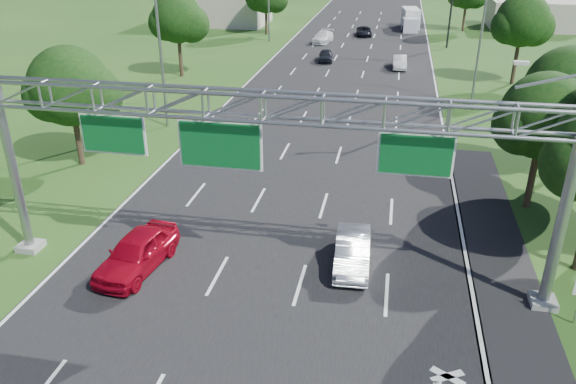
% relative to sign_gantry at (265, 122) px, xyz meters
% --- Properties ---
extents(ground, '(220.00, 220.00, 0.00)m').
position_rel_sign_gantry_xyz_m(ground, '(-0.33, 18.00, -6.89)').
color(ground, '#1D4514').
rests_on(ground, ground).
extents(road, '(18.00, 180.00, 0.02)m').
position_rel_sign_gantry_xyz_m(road, '(-0.33, 18.00, -6.89)').
color(road, black).
rests_on(road, ground).
extents(road_flare, '(3.00, 30.00, 0.02)m').
position_rel_sign_gantry_xyz_m(road_flare, '(9.87, 2.00, -6.89)').
color(road_flare, black).
rests_on(road_flare, ground).
extents(sign_gantry, '(23.50, 1.00, 9.56)m').
position_rel_sign_gantry_xyz_m(sign_gantry, '(0.00, 0.00, 0.00)').
color(sign_gantry, gray).
rests_on(sign_gantry, ground).
extents(traffic_signal, '(12.21, 0.24, 7.00)m').
position_rel_sign_gantry_xyz_m(traffic_signal, '(7.15, 53.00, -1.72)').
color(traffic_signal, black).
rests_on(traffic_signal, ground).
extents(streetlight_l_near, '(2.97, 0.22, 10.16)m').
position_rel_sign_gantry_xyz_m(streetlight_l_near, '(-11.63, 18.00, -1.31)').
color(streetlight_l_near, gray).
rests_on(streetlight_l_near, ground).
extents(streetlight_r_mid, '(2.97, 0.22, 10.16)m').
position_rel_sign_gantry_xyz_m(streetlight_r_mid, '(10.97, 28.00, -1.31)').
color(streetlight_r_mid, gray).
rests_on(streetlight_r_mid, ground).
extents(tree_verge_la, '(5.76, 4.80, 7.40)m').
position_rel_sign_gantry_xyz_m(tree_verge_la, '(-14.25, 10.04, -2.13)').
color(tree_verge_la, '#2D2116').
rests_on(tree_verge_la, ground).
extents(tree_verge_lb, '(5.76, 4.80, 8.06)m').
position_rel_sign_gantry_xyz_m(tree_verge_lb, '(-16.25, 33.04, -1.48)').
color(tree_verge_lb, '#2D2116').
rests_on(tree_verge_lb, ground).
extents(tree_verge_rd, '(5.76, 4.80, 8.28)m').
position_rel_sign_gantry_xyz_m(tree_verge_rd, '(15.75, 36.04, -1.26)').
color(tree_verge_rd, '#2D2116').
rests_on(tree_verge_rd, ground).
extents(building_left, '(14.00, 10.00, 5.00)m').
position_rel_sign_gantry_xyz_m(building_left, '(-22.33, 66.00, -4.39)').
color(building_left, '#B0A894').
rests_on(building_left, ground).
extents(building_right, '(12.00, 9.00, 4.00)m').
position_rel_sign_gantry_xyz_m(building_right, '(23.67, 70.00, -4.89)').
color(building_right, '#B0A894').
rests_on(building_right, ground).
extents(red_coupe, '(2.58, 5.06, 1.65)m').
position_rel_sign_gantry_xyz_m(red_coupe, '(-5.69, -0.59, -6.07)').
color(red_coupe, '#A9071C').
rests_on(red_coupe, ground).
extents(silver_sedan, '(1.68, 4.30, 1.40)m').
position_rel_sign_gantry_xyz_m(silver_sedan, '(3.47, 1.47, -6.19)').
color(silver_sedan, silver).
rests_on(silver_sedan, ground).
extents(car_queue_a, '(2.59, 5.08, 1.41)m').
position_rel_sign_gantry_xyz_m(car_queue_a, '(-4.83, 53.46, -6.19)').
color(car_queue_a, white).
rests_on(car_queue_a, ground).
extents(car_queue_b, '(2.44, 4.44, 1.18)m').
position_rel_sign_gantry_xyz_m(car_queue_b, '(0.04, 59.47, -6.30)').
color(car_queue_b, black).
rests_on(car_queue_b, ground).
extents(car_queue_c, '(1.90, 3.88, 1.27)m').
position_rel_sign_gantry_xyz_m(car_queue_c, '(-3.04, 42.43, -6.25)').
color(car_queue_c, black).
rests_on(car_queue_c, ground).
extents(car_queue_d, '(1.55, 4.06, 1.32)m').
position_rel_sign_gantry_xyz_m(car_queue_d, '(5.04, 40.55, -6.23)').
color(car_queue_d, '#B9B9B9').
rests_on(car_queue_d, ground).
extents(box_truck, '(2.77, 7.65, 2.82)m').
position_rel_sign_gantry_xyz_m(box_truck, '(6.23, 66.24, -5.54)').
color(box_truck, silver).
rests_on(box_truck, ground).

